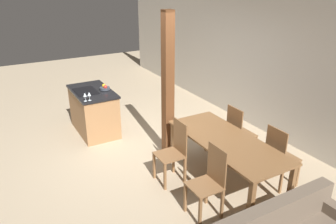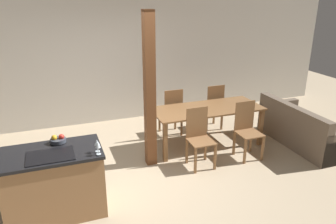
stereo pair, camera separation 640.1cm
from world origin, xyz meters
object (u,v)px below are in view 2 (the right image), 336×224
(dining_chair_near_left, at_px, (199,136))
(kitchen_island, at_px, (54,183))
(dining_chair_far_right, at_px, (213,106))
(wine_glass_near, at_px, (98,145))
(dining_table, at_px, (207,113))
(dining_chair_far_left, at_px, (172,111))
(couch, at_px, (304,130))
(fruit_bowl, at_px, (58,140))
(wine_glass_middle, at_px, (97,143))
(timber_post, at_px, (150,92))
(dining_chair_near_right, at_px, (247,129))

(dining_chair_near_left, bearing_deg, kitchen_island, -166.93)
(kitchen_island, relative_size, dining_chair_far_right, 1.27)
(wine_glass_near, bearing_deg, dining_table, 33.62)
(dining_chair_far_left, xyz_separation_m, couch, (2.26, -1.25, -0.24))
(fruit_bowl, bearing_deg, couch, 4.53)
(wine_glass_middle, xyz_separation_m, timber_post, (1.01, 1.07, 0.24))
(dining_chair_near_right, height_order, couch, dining_chair_near_right)
(kitchen_island, xyz_separation_m, timber_post, (1.57, 0.85, 0.82))
(kitchen_island, xyz_separation_m, dining_chair_near_right, (3.24, 0.54, 0.06))
(fruit_bowl, relative_size, timber_post, 0.08)
(kitchen_island, distance_m, dining_chair_near_right, 3.28)
(dining_chair_far_left, distance_m, couch, 2.59)
(couch, bearing_deg, kitchen_island, 97.40)
(wine_glass_near, xyz_separation_m, couch, (4.02, 0.88, -0.75))
(dining_table, distance_m, dining_chair_near_right, 0.81)
(fruit_bowl, height_order, wine_glass_middle, wine_glass_middle)
(wine_glass_near, distance_m, dining_chair_near_right, 2.85)
(dining_chair_far_left, bearing_deg, kitchen_island, 38.35)
(fruit_bowl, relative_size, dining_chair_near_left, 0.20)
(wine_glass_middle, xyz_separation_m, dining_chair_near_left, (1.76, 0.75, -0.51))
(wine_glass_near, distance_m, dining_chair_far_left, 2.81)
(dining_chair_far_left, bearing_deg, timber_post, 52.56)
(fruit_bowl, distance_m, dining_chair_far_left, 2.76)
(wine_glass_near, xyz_separation_m, wine_glass_middle, (0.00, 0.08, 0.00))
(dining_chair_far_right, bearing_deg, wine_glass_near, 38.37)
(fruit_bowl, xyz_separation_m, couch, (4.46, 0.35, -0.67))
(dining_chair_far_left, bearing_deg, wine_glass_near, 50.36)
(kitchen_island, relative_size, couch, 0.68)
(couch, relative_size, timber_post, 0.73)
(kitchen_island, height_order, dining_chair_near_right, dining_chair_near_right)
(kitchen_island, bearing_deg, dining_chair_near_right, 9.42)
(fruit_bowl, xyz_separation_m, wine_glass_near, (0.45, -0.53, 0.08))
(dining_table, relative_size, dining_chair_near_left, 2.07)
(wine_glass_middle, distance_m, dining_table, 2.65)
(dining_chair_near_left, bearing_deg, wine_glass_middle, -156.87)
(fruit_bowl, distance_m, wine_glass_near, 0.69)
(dining_table, distance_m, dining_chair_far_left, 0.81)
(dining_chair_near_left, relative_size, dining_chair_far_left, 1.00)
(wine_glass_near, distance_m, dining_chair_far_right, 3.46)
(fruit_bowl, bearing_deg, dining_chair_near_left, 7.86)
(dining_chair_far_left, distance_m, timber_post, 1.44)
(wine_glass_middle, relative_size, dining_table, 0.08)
(wine_glass_near, height_order, dining_chair_near_left, wine_glass_near)
(kitchen_island, distance_m, dining_chair_near_left, 2.38)
(dining_chair_far_left, bearing_deg, dining_table, 125.48)
(kitchen_island, bearing_deg, wine_glass_middle, -21.09)
(fruit_bowl, xyz_separation_m, dining_chair_far_right, (3.13, 1.60, -0.43))
(dining_chair_near_left, xyz_separation_m, dining_chair_far_right, (0.92, 1.29, 0.00))
(kitchen_island, xyz_separation_m, dining_table, (2.78, 1.18, 0.20))
(dining_chair_near_left, bearing_deg, dining_chair_far_right, 54.52)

